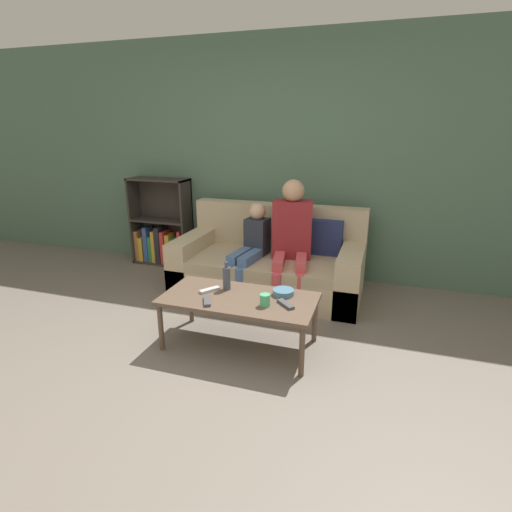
{
  "coord_description": "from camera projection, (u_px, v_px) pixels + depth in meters",
  "views": [
    {
      "loc": [
        1.14,
        -1.99,
        1.68
      ],
      "look_at": [
        0.1,
        1.21,
        0.57
      ],
      "focal_mm": 28.0,
      "sensor_mm": 36.0,
      "label": 1
    }
  ],
  "objects": [
    {
      "name": "cup_near",
      "position": [
        265.0,
        300.0,
        2.9
      ],
      "size": [
        0.08,
        0.08,
        0.09
      ],
      "color": "#4CB77A",
      "rests_on": "coffee_table"
    },
    {
      "name": "ground_plane",
      "position": [
        186.0,
        390.0,
        2.66
      ],
      "size": [
        22.0,
        22.0,
        0.0
      ],
      "primitive_type": "plane",
      "color": "#70665B"
    },
    {
      "name": "couch",
      "position": [
        271.0,
        265.0,
        4.2
      ],
      "size": [
        1.9,
        0.96,
        0.86
      ],
      "color": "tan",
      "rests_on": "ground_plane"
    },
    {
      "name": "person_child",
      "position": [
        251.0,
        246.0,
        4.04
      ],
      "size": [
        0.3,
        0.67,
        0.92
      ],
      "rotation": [
        0.0,
        0.0,
        -0.14
      ],
      "color": "#476693",
      "rests_on": "ground_plane"
    },
    {
      "name": "tv_remote_1",
      "position": [
        207.0,
        301.0,
        2.97
      ],
      "size": [
        0.12,
        0.17,
        0.02
      ],
      "rotation": [
        0.0,
        0.0,
        0.47
      ],
      "color": "#47474C",
      "rests_on": "coffee_table"
    },
    {
      "name": "wall_back",
      "position": [
        282.0,
        161.0,
        4.42
      ],
      "size": [
        12.0,
        0.06,
        2.6
      ],
      "color": "#4C6B56",
      "rests_on": "ground_plane"
    },
    {
      "name": "person_adult",
      "position": [
        292.0,
        233.0,
        3.92
      ],
      "size": [
        0.45,
        0.7,
        1.18
      ],
      "rotation": [
        0.0,
        0.0,
        0.18
      ],
      "color": "#C6474C",
      "rests_on": "ground_plane"
    },
    {
      "name": "tv_remote_2",
      "position": [
        286.0,
        304.0,
        2.92
      ],
      "size": [
        0.16,
        0.15,
        0.02
      ],
      "rotation": [
        0.0,
        0.0,
        0.81
      ],
      "color": "#47474C",
      "rests_on": "coffee_table"
    },
    {
      "name": "bookshelf",
      "position": [
        162.0,
        233.0,
        5.0
      ],
      "size": [
        0.74,
        0.28,
        1.07
      ],
      "color": "#332D28",
      "rests_on": "ground_plane"
    },
    {
      "name": "snack_bowl",
      "position": [
        283.0,
        292.0,
        3.1
      ],
      "size": [
        0.17,
        0.17,
        0.05
      ],
      "color": "teal",
      "rests_on": "coffee_table"
    },
    {
      "name": "bottle",
      "position": [
        227.0,
        278.0,
        3.18
      ],
      "size": [
        0.06,
        0.06,
        0.23
      ],
      "color": "#424756",
      "rests_on": "coffee_table"
    },
    {
      "name": "coffee_table",
      "position": [
        239.0,
        302.0,
        3.08
      ],
      "size": [
        1.18,
        0.58,
        0.42
      ],
      "color": "brown",
      "rests_on": "ground_plane"
    },
    {
      "name": "tv_remote_0",
      "position": [
        210.0,
        290.0,
        3.17
      ],
      "size": [
        0.14,
        0.17,
        0.02
      ],
      "rotation": [
        0.0,
        0.0,
        -0.62
      ],
      "color": "#B7B7BC",
      "rests_on": "coffee_table"
    }
  ]
}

